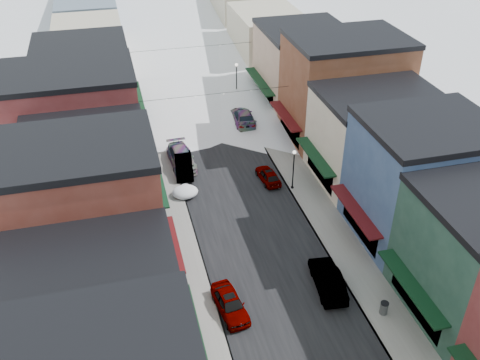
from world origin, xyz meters
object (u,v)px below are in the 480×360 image
streetlamp_near (294,165)px  car_green_sedan (328,279)px  car_dark_hatch (184,165)px  trash_can (384,308)px  car_silver_sedan (230,304)px

streetlamp_near → car_green_sedan: bearing=-97.9°
car_green_sedan → streetlamp_near: (1.86, 13.42, 1.93)m
car_dark_hatch → car_green_sedan: bearing=-62.2°
trash_can → streetlamp_near: streetlamp_near is taller
trash_can → car_dark_hatch: bearing=115.1°
trash_can → streetlamp_near: size_ratio=0.24×
car_green_sedan → streetlamp_near: size_ratio=1.23×
car_dark_hatch → car_green_sedan: size_ratio=0.97×
car_dark_hatch → car_silver_sedan: bearing=-83.9°
car_silver_sedan → car_green_sedan: (7.68, 0.48, 0.09)m
car_green_sedan → trash_can: bearing=135.2°
car_dark_hatch → trash_can: (10.65, -22.71, -0.15)m
car_silver_sedan → streetlamp_near: bearing=47.6°
car_dark_hatch → car_green_sedan: car_green_sedan is taller
car_dark_hatch → car_green_sedan: 20.70m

